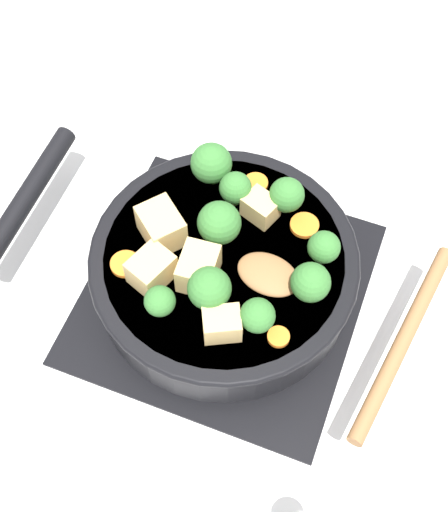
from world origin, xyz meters
name	(u,v)px	position (x,y,z in m)	size (l,w,h in m)	color
ground_plane	(224,293)	(0.00, 0.00, 0.00)	(2.40, 2.40, 0.00)	white
front_burner_grate	(224,288)	(0.00, 0.00, 0.01)	(0.31, 0.31, 0.03)	black
skillet_pan	(221,267)	(0.00, 0.00, 0.06)	(0.40, 0.29, 0.06)	black
wooden_spoon	(343,311)	(0.14, -0.02, 0.09)	(0.21, 0.23, 0.02)	olive
tofu_cube_center_large	(261,208)	(0.02, 0.06, 0.10)	(0.04, 0.03, 0.03)	#DBB770
tofu_cube_near_handle	(162,225)	(-0.07, 0.00, 0.11)	(0.05, 0.04, 0.04)	#DBB770
tofu_cube_east_chunk	(151,269)	(-0.06, -0.05, 0.10)	(0.04, 0.03, 0.03)	#DBB770
tofu_cube_west_chunk	(222,324)	(0.03, -0.08, 0.10)	(0.04, 0.03, 0.03)	#DBB770
tofu_cube_back_piece	(198,268)	(-0.02, -0.03, 0.10)	(0.05, 0.04, 0.04)	#DBB770
broccoli_floret_near_spoon	(160,302)	(-0.04, -0.08, 0.11)	(0.03, 0.03, 0.04)	#709956
broccoli_floret_center_top	(211,164)	(-0.05, 0.09, 0.11)	(0.05, 0.05, 0.05)	#709956
broccoli_floret_east_rim	(219,223)	(-0.01, 0.02, 0.11)	(0.05, 0.05, 0.05)	#709956
broccoli_floret_west_rim	(287,195)	(0.04, 0.08, 0.11)	(0.04, 0.04, 0.05)	#709956
broccoli_floret_north_edge	(209,289)	(0.01, -0.06, 0.11)	(0.04, 0.04, 0.05)	#709956
broccoli_floret_south_cluster	(235,188)	(-0.01, 0.07, 0.11)	(0.04, 0.04, 0.04)	#709956
broccoli_floret_mid_floret	(311,283)	(0.10, -0.01, 0.11)	(0.04, 0.04, 0.05)	#709956
broccoli_floret_small_inner	(257,316)	(0.06, -0.07, 0.11)	(0.04, 0.04, 0.04)	#709956
broccoli_floret_tall_stem	(324,247)	(0.10, 0.03, 0.11)	(0.03, 0.03, 0.04)	#709956
carrot_slice_orange_thin	(125,264)	(-0.09, -0.05, 0.09)	(0.03, 0.03, 0.01)	orange
carrot_slice_near_center	(278,337)	(0.08, -0.07, 0.09)	(0.02, 0.02, 0.01)	orange
carrot_slice_edge_slice	(257,184)	(0.00, 0.10, 0.09)	(0.03, 0.03, 0.01)	orange
carrot_slice_under_broccoli	(304,225)	(0.07, 0.07, 0.09)	(0.03, 0.03, 0.01)	orange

